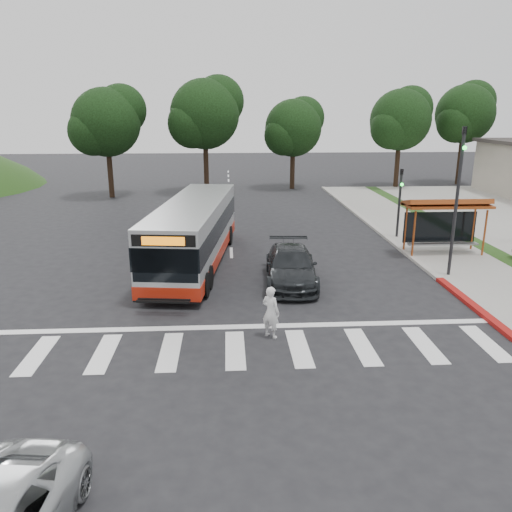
{
  "coord_description": "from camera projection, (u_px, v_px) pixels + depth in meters",
  "views": [
    {
      "loc": [
        -0.17,
        -19.01,
        7.12
      ],
      "look_at": [
        0.93,
        -0.15,
        1.6
      ],
      "focal_mm": 35.0,
      "sensor_mm": 36.0,
      "label": 1
    }
  ],
  "objects": [
    {
      "name": "traffic_signal_ne_short",
      "position": [
        400.0,
        196.0,
        28.2
      ],
      "size": [
        0.18,
        0.37,
        4.0
      ],
      "color": "black",
      "rests_on": "ground"
    },
    {
      "name": "tree_north_a",
      "position": [
        206.0,
        113.0,
        43.15
      ],
      "size": [
        6.6,
        6.15,
        10.17
      ],
      "color": "black",
      "rests_on": "ground"
    },
    {
      "name": "traffic_signal_ne_tall",
      "position": [
        458.0,
        190.0,
        21.1
      ],
      "size": [
        0.18,
        0.37,
        6.5
      ],
      "color": "black",
      "rests_on": "ground"
    },
    {
      "name": "tree_north_b",
      "position": [
        294.0,
        127.0,
        45.86
      ],
      "size": [
        5.72,
        5.33,
        8.43
      ],
      "color": "black",
      "rests_on": "ground"
    },
    {
      "name": "sidewalk_east",
      "position": [
        423.0,
        239.0,
        28.48
      ],
      "size": [
        4.0,
        40.0,
        0.12
      ],
      "primitive_type": "cube",
      "color": "gray",
      "rests_on": "ground"
    },
    {
      "name": "ground",
      "position": [
        233.0,
        293.0,
        20.22
      ],
      "size": [
        140.0,
        140.0,
        0.0
      ],
      "primitive_type": "plane",
      "color": "black",
      "rests_on": "ground"
    },
    {
      "name": "tree_ne_b",
      "position": [
        465.0,
        113.0,
        48.38
      ],
      "size": [
        6.16,
        5.74,
        10.02
      ],
      "color": "black",
      "rests_on": "ground"
    },
    {
      "name": "tree_ne_a",
      "position": [
        401.0,
        119.0,
        46.22
      ],
      "size": [
        6.16,
        5.74,
        9.3
      ],
      "color": "black",
      "rests_on": "parking_lot"
    },
    {
      "name": "curb_east",
      "position": [
        389.0,
        239.0,
        28.37
      ],
      "size": [
        0.3,
        40.0,
        0.15
      ],
      "primitive_type": "cube",
      "color": "#9E9991",
      "rests_on": "ground"
    },
    {
      "name": "tree_north_c",
      "position": [
        107.0,
        121.0,
        40.96
      ],
      "size": [
        6.16,
        5.74,
        9.3
      ],
      "color": "black",
      "rests_on": "ground"
    },
    {
      "name": "dark_sedan",
      "position": [
        291.0,
        266.0,
        21.26
      ],
      "size": [
        2.46,
        5.3,
        1.5
      ],
      "primitive_type": "imported",
      "rotation": [
        0.0,
        0.0,
        -0.07
      ],
      "color": "#212427",
      "rests_on": "ground"
    },
    {
      "name": "curb_east_red",
      "position": [
        472.0,
        305.0,
        18.78
      ],
      "size": [
        0.32,
        6.0,
        0.15
      ],
      "primitive_type": "cube",
      "color": "maroon",
      "rests_on": "ground"
    },
    {
      "name": "crosswalk_ladder",
      "position": [
        235.0,
        350.0,
        15.43
      ],
      "size": [
        18.0,
        2.6,
        0.01
      ],
      "primitive_type": "cube",
      "color": "silver",
      "rests_on": "ground"
    },
    {
      "name": "bus_shelter",
      "position": [
        446.0,
        209.0,
        25.06
      ],
      "size": [
        4.2,
        1.6,
        2.86
      ],
      "color": "#954018",
      "rests_on": "sidewalk_east"
    },
    {
      "name": "transit_bus",
      "position": [
        194.0,
        233.0,
        23.71
      ],
      "size": [
        3.95,
        11.92,
        3.02
      ],
      "primitive_type": null,
      "rotation": [
        0.0,
        0.0,
        -0.12
      ],
      "color": "#A8AAAC",
      "rests_on": "ground"
    },
    {
      "name": "pedestrian",
      "position": [
        271.0,
        312.0,
        16.09
      ],
      "size": [
        0.75,
        0.72,
        1.74
      ],
      "primitive_type": "imported",
      "rotation": [
        0.0,
        0.0,
        2.45
      ],
      "color": "silver",
      "rests_on": "ground"
    }
  ]
}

